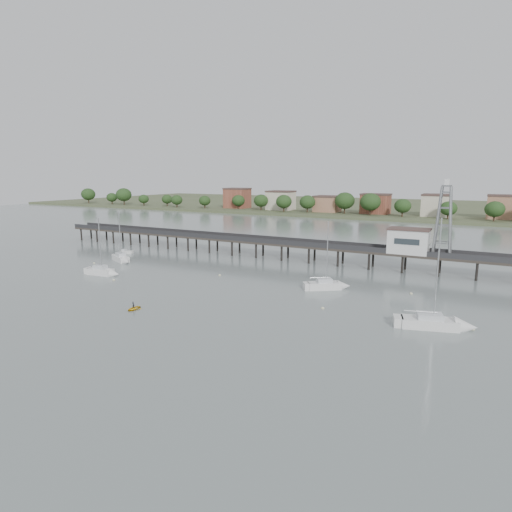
{
  "coord_description": "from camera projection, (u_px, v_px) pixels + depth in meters",
  "views": [
    {
      "loc": [
        38.74,
        -33.41,
        20.28
      ],
      "look_at": [
        -1.79,
        42.0,
        4.0
      ],
      "focal_mm": 30.0,
      "sensor_mm": 36.0,
      "label": 1
    }
  ],
  "objects": [
    {
      "name": "white_tender",
      "position": [
        127.0,
        252.0,
        111.94
      ],
      "size": [
        3.47,
        2.17,
        1.25
      ],
      "rotation": [
        0.0,
        0.0,
        0.28
      ],
      "color": "silver",
      "rests_on": "ground"
    },
    {
      "name": "far_shore",
      "position": [
        414.0,
        207.0,
        257.69
      ],
      "size": [
        500.0,
        170.0,
        10.4
      ],
      "color": "#475133",
      "rests_on": "ground"
    },
    {
      "name": "mooring_buoys",
      "position": [
        250.0,
        288.0,
        77.78
      ],
      "size": [
        79.66,
        17.96,
        0.39
      ],
      "color": "beige",
      "rests_on": "ground"
    },
    {
      "name": "dinghy_occupant",
      "position": [
        134.0,
        310.0,
        65.38
      ],
      "size": [
        0.45,
        1.05,
        0.24
      ],
      "primitive_type": "imported",
      "rotation": [
        0.0,
        0.0,
        3.07
      ],
      "color": "black",
      "rests_on": "ground"
    },
    {
      "name": "ground_plane",
      "position": [
        102.0,
        349.0,
        50.71
      ],
      "size": [
        500.0,
        500.0,
        0.0
      ],
      "primitive_type": "plane",
      "color": "slate",
      "rests_on": "ground"
    },
    {
      "name": "yellow_dinghy",
      "position": [
        134.0,
        310.0,
        65.38
      ],
      "size": [
        1.79,
        0.54,
        2.49
      ],
      "primitive_type": "imported",
      "rotation": [
        0.0,
        0.0,
        0.01
      ],
      "color": "yellow",
      "rests_on": "ground"
    },
    {
      "name": "pier_building",
      "position": [
        409.0,
        241.0,
        89.76
      ],
      "size": [
        8.4,
        5.4,
        5.3
      ],
      "color": "silver",
      "rests_on": "ground"
    },
    {
      "name": "sailboat_a",
      "position": [
        105.0,
        272.0,
        87.66
      ],
      "size": [
        7.65,
        2.99,
        12.4
      ],
      "rotation": [
        0.0,
        0.0,
        0.11
      ],
      "color": "silver",
      "rests_on": "ground"
    },
    {
      "name": "sailboat_d",
      "position": [
        443.0,
        324.0,
        57.12
      ],
      "size": [
        10.04,
        5.28,
        15.79
      ],
      "rotation": [
        0.0,
        0.0,
        0.27
      ],
      "color": "silver",
      "rests_on": "ground"
    },
    {
      "name": "pier",
      "position": [
        298.0,
        245.0,
        101.92
      ],
      "size": [
        150.0,
        5.0,
        5.5
      ],
      "color": "#2D2823",
      "rests_on": "ground"
    },
    {
      "name": "lattice_tower",
      "position": [
        444.0,
        221.0,
        85.91
      ],
      "size": [
        3.2,
        3.2,
        15.5
      ],
      "color": "slate",
      "rests_on": "ground"
    },
    {
      "name": "sailboat_c",
      "position": [
        331.0,
        286.0,
        77.04
      ],
      "size": [
        7.7,
        6.34,
        12.94
      ],
      "rotation": [
        0.0,
        0.0,
        0.61
      ],
      "color": "silver",
      "rests_on": "ground"
    },
    {
      "name": "sailboat_b",
      "position": [
        123.0,
        259.0,
        100.94
      ],
      "size": [
        7.83,
        5.13,
        12.6
      ],
      "rotation": [
        0.0,
        0.0,
        -0.42
      ],
      "color": "silver",
      "rests_on": "ground"
    }
  ]
}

